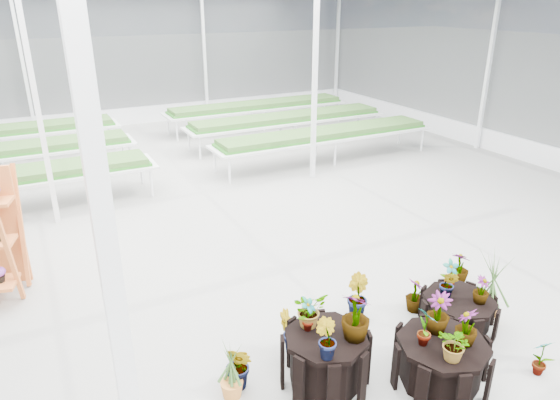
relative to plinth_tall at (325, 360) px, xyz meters
name	(u,v)px	position (x,y,z in m)	size (l,w,h in m)	color
ground_plane	(280,277)	(0.64, 2.38, -0.34)	(24.00, 24.00, 0.00)	gray
greenhouse_shell	(280,143)	(0.64, 2.38, 1.91)	(18.00, 24.00, 4.50)	white
steel_frame	(280,143)	(0.64, 2.38, 1.91)	(18.00, 24.00, 4.50)	silver
nursery_benches	(161,145)	(0.64, 9.58, 0.08)	(16.00, 7.00, 0.84)	silver
plinth_tall	(325,360)	(0.00, 0.00, 0.00)	(1.00, 1.00, 0.68)	black
plinth_mid	(441,362)	(1.20, -0.60, -0.05)	(1.09, 1.09, 0.57)	black
plinth_low	(458,313)	(2.20, 0.10, -0.12)	(1.00, 1.00, 0.45)	black
nursery_plants	(391,324)	(0.93, -0.01, 0.20)	(4.54, 2.95, 1.26)	#355826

